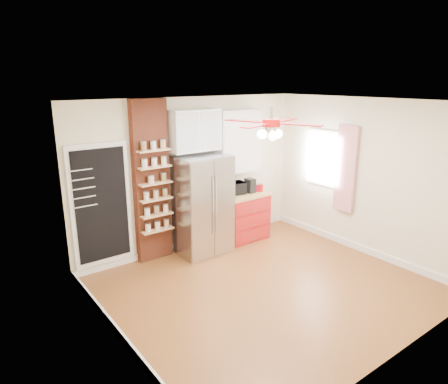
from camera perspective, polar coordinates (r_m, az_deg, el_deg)
floor at (r=6.15m, az=6.02°, el=-13.31°), size 4.50×4.50×0.00m
ceiling at (r=5.38m, az=6.86°, el=12.66°), size 4.50×4.50×0.00m
wall_back at (r=7.16m, az=-4.55°, el=2.57°), size 4.50×0.02×2.70m
wall_front at (r=4.47m, az=24.27°, el=-7.16°), size 4.50×0.02×2.70m
wall_left at (r=4.48m, az=-15.33°, el=-6.24°), size 0.02×4.00×2.70m
wall_right at (r=7.30m, az=19.47°, el=1.96°), size 0.02×4.00×2.70m
chalkboard at (r=6.48m, az=-17.14°, el=-1.82°), size 0.95×0.05×1.95m
brick_pillar at (r=6.69m, az=-10.35°, el=1.41°), size 0.60×0.16×2.70m
fridge at (r=6.96m, az=-3.19°, el=-1.85°), size 0.90×0.70×1.75m
upper_glass_cabinet at (r=6.84m, az=-4.27°, el=8.77°), size 0.90×0.35×0.70m
red_cabinet at (r=7.68m, az=2.70°, el=-3.45°), size 0.94×0.64×0.90m
upper_shelf_unit at (r=7.46m, az=2.01°, el=7.27°), size 0.90×0.30×1.15m
window at (r=7.76m, az=14.04°, el=4.71°), size 0.04×0.75×1.05m
curtain at (r=7.42m, az=17.01°, el=3.18°), size 0.06×0.40×1.55m
ceiling_fan at (r=5.41m, az=6.76°, el=9.74°), size 1.40×1.40×0.44m
toaster_oven at (r=7.48m, az=1.39°, el=0.55°), size 0.46×0.36×0.23m
coffee_maker at (r=7.60m, az=3.72°, el=0.92°), size 0.16×0.20×0.27m
canister_left at (r=7.68m, az=5.24°, el=0.62°), size 0.13×0.13×0.16m
canister_right at (r=7.70m, az=4.76°, el=0.59°), size 0.14×0.14×0.14m
pantry_jar_oats at (r=6.49m, az=-10.39°, el=1.70°), size 0.12×0.12×0.12m
pantry_jar_beans at (r=6.62m, az=-8.64°, el=2.09°), size 0.10×0.10×0.12m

